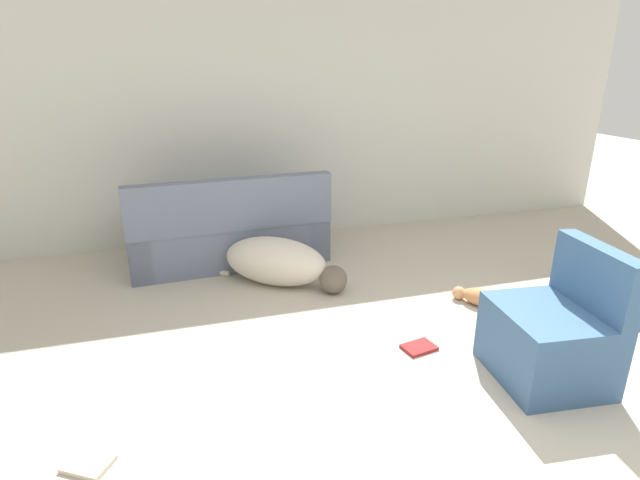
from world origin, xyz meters
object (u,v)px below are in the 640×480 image
object	(u,v)px
dog	(279,263)
side_chair	(554,335)
couch	(229,234)
book_red	(419,347)
book_cream	(88,464)
cat	(479,297)
laptop_open	(574,275)

from	to	relation	value
dog	side_chair	world-z (taller)	side_chair
couch	side_chair	size ratio (longest dim) A/B	2.23
couch	dog	bearing A→B (deg)	113.37
dog	book_red	world-z (taller)	dog
side_chair	book_cream	bearing A→B (deg)	-84.21
cat	book_red	xyz separation A→B (m)	(-0.78, -0.47, -0.06)
dog	book_red	xyz separation A→B (m)	(0.70, -1.32, -0.20)
side_chair	laptop_open	bearing A→B (deg)	138.82
laptop_open	book_cream	bearing A→B (deg)	171.13
book_cream	book_red	world-z (taller)	same
couch	cat	distance (m)	2.42
laptop_open	dog	bearing A→B (deg)	139.10
cat	book_cream	xyz separation A→B (m)	(-2.84, -0.96, -0.06)
dog	side_chair	distance (m)	2.27
laptop_open	side_chair	xyz separation A→B (m)	(-1.18, -1.09, 0.21)
couch	book_cream	bearing A→B (deg)	65.02
book_cream	laptop_open	bearing A→B (deg)	15.55
dog	side_chair	bearing A→B (deg)	-17.74
couch	dog	xyz separation A→B (m)	(0.36, -0.71, -0.07)
cat	laptop_open	distance (m)	1.04
dog	couch	bearing A→B (deg)	152.98
cat	side_chair	size ratio (longest dim) A/B	0.52
laptop_open	book_cream	world-z (taller)	laptop_open
book_cream	side_chair	world-z (taller)	side_chair
dog	laptop_open	bearing A→B (deg)	19.81
laptop_open	book_red	bearing A→B (deg)	173.33
dog	cat	size ratio (longest dim) A/B	2.67
book_red	side_chair	world-z (taller)	side_chair
dog	cat	distance (m)	1.72
laptop_open	book_red	distance (m)	1.91
side_chair	dog	bearing A→B (deg)	-137.94
side_chair	book_red	bearing A→B (deg)	-122.79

